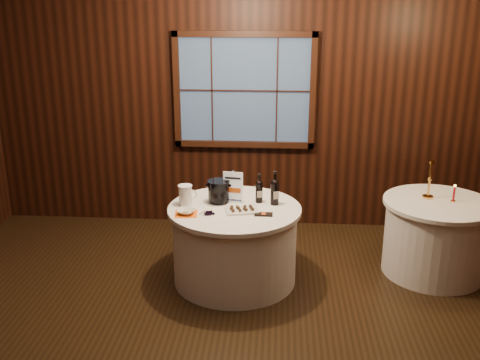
# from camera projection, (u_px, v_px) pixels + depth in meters

# --- Properties ---
(ground) EXTENTS (6.00, 6.00, 0.00)m
(ground) POSITION_uv_depth(u_px,v_px,m) (225.00, 337.00, 4.66)
(ground) COLOR black
(ground) RESTS_ON ground
(back_wall) EXTENTS (6.00, 0.10, 3.00)m
(back_wall) POSITION_uv_depth(u_px,v_px,m) (244.00, 99.00, 6.52)
(back_wall) COLOR black
(back_wall) RESTS_ON ground
(main_table) EXTENTS (1.28, 1.28, 0.77)m
(main_table) POSITION_uv_depth(u_px,v_px,m) (235.00, 244.00, 5.49)
(main_table) COLOR white
(main_table) RESTS_ON ground
(side_table) EXTENTS (1.08, 1.08, 0.77)m
(side_table) POSITION_uv_depth(u_px,v_px,m) (435.00, 237.00, 5.64)
(side_table) COLOR white
(side_table) RESTS_ON ground
(sign_stand) EXTENTS (0.20, 0.12, 0.32)m
(sign_stand) POSITION_uv_depth(u_px,v_px,m) (233.00, 191.00, 5.48)
(sign_stand) COLOR #BBBBC2
(sign_stand) RESTS_ON main_table
(port_bottle_left) EXTENTS (0.07, 0.08, 0.29)m
(port_bottle_left) POSITION_uv_depth(u_px,v_px,m) (259.00, 190.00, 5.46)
(port_bottle_left) COLOR black
(port_bottle_left) RESTS_ON main_table
(port_bottle_right) EXTENTS (0.08, 0.09, 0.33)m
(port_bottle_right) POSITION_uv_depth(u_px,v_px,m) (275.00, 190.00, 5.39)
(port_bottle_right) COLOR black
(port_bottle_right) RESTS_ON main_table
(ice_bucket) EXTENTS (0.22, 0.22, 0.22)m
(ice_bucket) POSITION_uv_depth(u_px,v_px,m) (219.00, 191.00, 5.45)
(ice_bucket) COLOR black
(ice_bucket) RESTS_ON main_table
(chocolate_plate) EXTENTS (0.34, 0.26, 0.04)m
(chocolate_plate) POSITION_uv_depth(u_px,v_px,m) (242.00, 210.00, 5.26)
(chocolate_plate) COLOR silver
(chocolate_plate) RESTS_ON main_table
(chocolate_box) EXTENTS (0.17, 0.08, 0.01)m
(chocolate_box) POSITION_uv_depth(u_px,v_px,m) (264.00, 214.00, 5.17)
(chocolate_box) COLOR black
(chocolate_box) RESTS_ON main_table
(grape_bunch) EXTENTS (0.15, 0.06, 0.04)m
(grape_bunch) POSITION_uv_depth(u_px,v_px,m) (209.00, 213.00, 5.17)
(grape_bunch) COLOR black
(grape_bunch) RESTS_ON main_table
(glass_pitcher) EXTENTS (0.18, 0.14, 0.20)m
(glass_pitcher) POSITION_uv_depth(u_px,v_px,m) (186.00, 195.00, 5.40)
(glass_pitcher) COLOR white
(glass_pitcher) RESTS_ON main_table
(orange_napkin) EXTENTS (0.23, 0.23, 0.00)m
(orange_napkin) POSITION_uv_depth(u_px,v_px,m) (186.00, 214.00, 5.20)
(orange_napkin) COLOR orange
(orange_napkin) RESTS_ON main_table
(cracker_bowl) EXTENTS (0.19, 0.19, 0.04)m
(cracker_bowl) POSITION_uv_depth(u_px,v_px,m) (186.00, 212.00, 5.19)
(cracker_bowl) COLOR silver
(cracker_bowl) RESTS_ON orange_napkin
(brass_candlestick) EXTENTS (0.11, 0.11, 0.39)m
(brass_candlestick) POSITION_uv_depth(u_px,v_px,m) (429.00, 185.00, 5.57)
(brass_candlestick) COLOR gold
(brass_candlestick) RESTS_ON side_table
(red_candle) EXTENTS (0.05, 0.05, 0.18)m
(red_candle) POSITION_uv_depth(u_px,v_px,m) (454.00, 195.00, 5.49)
(red_candle) COLOR gold
(red_candle) RESTS_ON side_table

